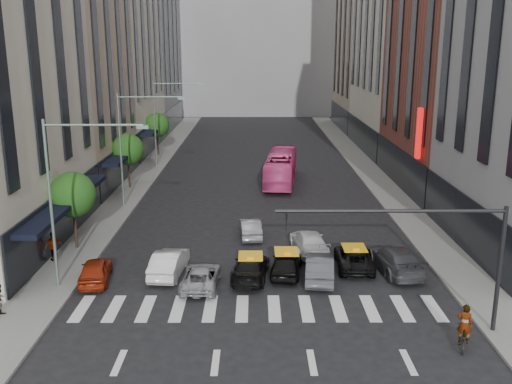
{
  "coord_description": "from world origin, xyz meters",
  "views": [
    {
      "loc": [
        -0.38,
        -24.58,
        12.74
      ],
      "look_at": [
        -0.29,
        9.28,
        4.0
      ],
      "focal_mm": 40.0,
      "sensor_mm": 36.0,
      "label": 1
    }
  ],
  "objects_px": {
    "car_red": "(95,270)",
    "car_white_front": "(169,262)",
    "streetlamp_mid": "(132,135)",
    "motorcycle": "(463,338)",
    "pedestrian_near": "(0,300)",
    "pedestrian_far": "(54,246)",
    "streetlamp_near": "(67,182)",
    "streetlamp_far": "(163,112)",
    "taxi_left": "(251,267)",
    "taxi_center": "(286,263)",
    "bus": "(281,168)"
  },
  "relations": [
    {
      "from": "streetlamp_near",
      "to": "car_red",
      "type": "bearing_deg",
      "value": 46.05
    },
    {
      "from": "taxi_center",
      "to": "bus",
      "type": "distance_m",
      "value": 22.41
    },
    {
      "from": "streetlamp_near",
      "to": "streetlamp_far",
      "type": "xyz_separation_m",
      "value": [
        0.0,
        32.0,
        0.0
      ]
    },
    {
      "from": "streetlamp_mid",
      "to": "car_red",
      "type": "xyz_separation_m",
      "value": [
        0.84,
        -15.12,
        -5.24
      ]
    },
    {
      "from": "car_red",
      "to": "bus",
      "type": "bearing_deg",
      "value": -123.56
    },
    {
      "from": "streetlamp_near",
      "to": "taxi_center",
      "type": "distance_m",
      "value": 12.75
    },
    {
      "from": "streetlamp_mid",
      "to": "motorcycle",
      "type": "distance_m",
      "value": 29.64
    },
    {
      "from": "motorcycle",
      "to": "pedestrian_far",
      "type": "height_order",
      "value": "pedestrian_far"
    },
    {
      "from": "taxi_left",
      "to": "pedestrian_far",
      "type": "distance_m",
      "value": 12.12
    },
    {
      "from": "streetlamp_near",
      "to": "taxi_left",
      "type": "distance_m",
      "value": 10.87
    },
    {
      "from": "car_red",
      "to": "taxi_center",
      "type": "height_order",
      "value": "taxi_center"
    },
    {
      "from": "streetlamp_mid",
      "to": "pedestrian_far",
      "type": "xyz_separation_m",
      "value": [
        -2.42,
        -12.24,
        -4.88
      ]
    },
    {
      "from": "streetlamp_mid",
      "to": "taxi_left",
      "type": "height_order",
      "value": "streetlamp_mid"
    },
    {
      "from": "streetlamp_far",
      "to": "pedestrian_near",
      "type": "height_order",
      "value": "streetlamp_far"
    },
    {
      "from": "bus",
      "to": "motorcycle",
      "type": "height_order",
      "value": "bus"
    },
    {
      "from": "car_white_front",
      "to": "bus",
      "type": "bearing_deg",
      "value": -103.15
    },
    {
      "from": "streetlamp_near",
      "to": "pedestrian_near",
      "type": "distance_m",
      "value": 6.56
    },
    {
      "from": "streetlamp_near",
      "to": "car_red",
      "type": "relative_size",
      "value": 2.31
    },
    {
      "from": "car_red",
      "to": "pedestrian_far",
      "type": "relative_size",
      "value": 2.22
    },
    {
      "from": "streetlamp_near",
      "to": "car_white_front",
      "type": "distance_m",
      "value": 7.3
    },
    {
      "from": "car_white_front",
      "to": "motorcycle",
      "type": "height_order",
      "value": "car_white_front"
    },
    {
      "from": "taxi_center",
      "to": "pedestrian_near",
      "type": "relative_size",
      "value": 2.47
    },
    {
      "from": "streetlamp_far",
      "to": "pedestrian_near",
      "type": "relative_size",
      "value": 5.51
    },
    {
      "from": "pedestrian_near",
      "to": "pedestrian_far",
      "type": "xyz_separation_m",
      "value": [
        0.08,
        7.28,
        0.06
      ]
    },
    {
      "from": "pedestrian_near",
      "to": "car_red",
      "type": "bearing_deg",
      "value": -16.0
    },
    {
      "from": "taxi_center",
      "to": "streetlamp_mid",
      "type": "bearing_deg",
      "value": -43.45
    },
    {
      "from": "bus",
      "to": "taxi_center",
      "type": "bearing_deg",
      "value": 94.53
    },
    {
      "from": "streetlamp_near",
      "to": "taxi_left",
      "type": "relative_size",
      "value": 1.97
    },
    {
      "from": "streetlamp_near",
      "to": "streetlamp_far",
      "type": "distance_m",
      "value": 32.0
    },
    {
      "from": "streetlamp_mid",
      "to": "streetlamp_far",
      "type": "bearing_deg",
      "value": 90.0
    },
    {
      "from": "car_white_front",
      "to": "pedestrian_far",
      "type": "relative_size",
      "value": 2.5
    },
    {
      "from": "motorcycle",
      "to": "pedestrian_far",
      "type": "xyz_separation_m",
      "value": [
        -21.1,
        10.12,
        0.57
      ]
    },
    {
      "from": "streetlamp_near",
      "to": "streetlamp_far",
      "type": "relative_size",
      "value": 1.0
    },
    {
      "from": "streetlamp_mid",
      "to": "streetlamp_far",
      "type": "height_order",
      "value": "same"
    },
    {
      "from": "bus",
      "to": "pedestrian_far",
      "type": "xyz_separation_m",
      "value": [
        -14.59,
        -20.47,
        -0.46
      ]
    },
    {
      "from": "motorcycle",
      "to": "pedestrian_near",
      "type": "bearing_deg",
      "value": 12.84
    },
    {
      "from": "motorcycle",
      "to": "pedestrian_near",
      "type": "height_order",
      "value": "pedestrian_near"
    },
    {
      "from": "car_white_front",
      "to": "taxi_left",
      "type": "bearing_deg",
      "value": 177.62
    },
    {
      "from": "motorcycle",
      "to": "car_red",
      "type": "bearing_deg",
      "value": -1.59
    },
    {
      "from": "motorcycle",
      "to": "car_white_front",
      "type": "bearing_deg",
      "value": -10.19
    },
    {
      "from": "streetlamp_mid",
      "to": "motorcycle",
      "type": "relative_size",
      "value": 5.13
    },
    {
      "from": "car_red",
      "to": "taxi_center",
      "type": "bearing_deg",
      "value": 177.55
    },
    {
      "from": "taxi_left",
      "to": "motorcycle",
      "type": "distance_m",
      "value": 11.99
    },
    {
      "from": "car_red",
      "to": "car_white_front",
      "type": "relative_size",
      "value": 0.88
    },
    {
      "from": "streetlamp_near",
      "to": "pedestrian_far",
      "type": "bearing_deg",
      "value": 122.7
    },
    {
      "from": "pedestrian_near",
      "to": "motorcycle",
      "type": "bearing_deg",
      "value": -76.41
    },
    {
      "from": "streetlamp_mid",
      "to": "streetlamp_far",
      "type": "distance_m",
      "value": 16.0
    },
    {
      "from": "car_red",
      "to": "pedestrian_near",
      "type": "height_order",
      "value": "pedestrian_near"
    },
    {
      "from": "streetlamp_far",
      "to": "car_white_front",
      "type": "bearing_deg",
      "value": -80.97
    },
    {
      "from": "pedestrian_far",
      "to": "car_red",
      "type": "bearing_deg",
      "value": 96.94
    }
  ]
}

